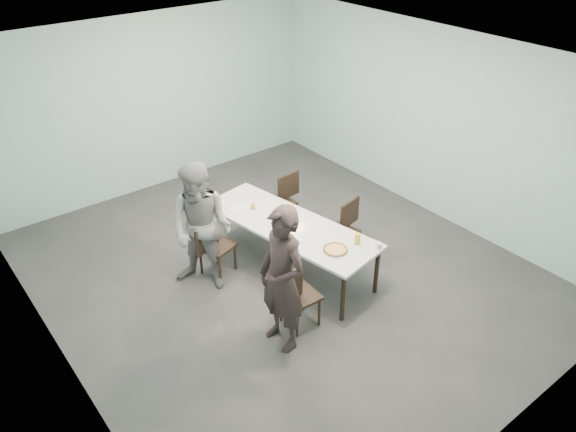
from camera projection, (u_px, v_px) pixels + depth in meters
ground at (281, 272)px, 7.98m from camera, size 7.00×7.00×0.00m
room_shell at (280, 140)px, 6.93m from camera, size 6.02×7.02×3.01m
table at (289, 227)px, 7.69m from camera, size 1.34×2.72×0.75m
chair_near_left at (295, 294)px, 6.77m from camera, size 0.62×0.44×0.87m
chair_far_left at (213, 244)px, 7.68m from camera, size 0.65×0.53×0.87m
chair_near_right at (345, 226)px, 8.08m from camera, size 0.64×0.50×0.87m
chair_far_right at (283, 197)px, 8.80m from camera, size 0.62×0.45×0.87m
diner_near at (282, 280)px, 6.32m from camera, size 0.48×0.70×1.85m
diner_far at (201, 228)px, 7.28m from camera, size 1.05×1.11×1.81m
pizza at (335, 250)px, 7.10m from camera, size 0.34×0.34×0.04m
side_plate at (325, 236)px, 7.39m from camera, size 0.18×0.18×0.01m
beer_glass at (357, 239)px, 7.21m from camera, size 0.08×0.08×0.15m
water_tumbler at (378, 246)px, 7.13m from camera, size 0.08×0.08×0.09m
tealight at (294, 226)px, 7.59m from camera, size 0.06×0.06×0.05m
amber_tumbler at (253, 206)px, 8.00m from camera, size 0.07×0.07×0.08m
menu at (240, 208)px, 8.02m from camera, size 0.33×0.27×0.01m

